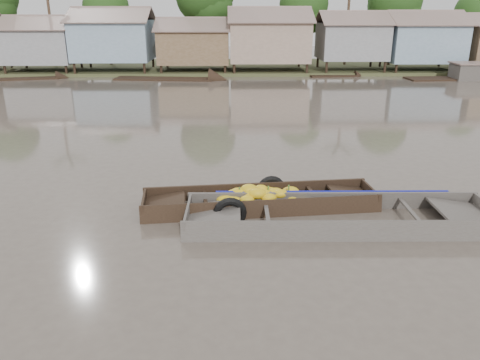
{
  "coord_description": "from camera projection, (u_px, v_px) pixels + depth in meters",
  "views": [
    {
      "loc": [
        -0.79,
        -11.41,
        5.17
      ],
      "look_at": [
        -0.54,
        0.51,
        0.8
      ],
      "focal_mm": 35.0,
      "sensor_mm": 36.0,
      "label": 1
    }
  ],
  "objects": [
    {
      "name": "riverbank",
      "position": [
        273.0,
        34.0,
        41.41
      ],
      "size": [
        120.0,
        12.47,
        10.22
      ],
      "color": "#384723",
      "rests_on": "ground"
    },
    {
      "name": "ground",
      "position": [
        261.0,
        215.0,
        12.5
      ],
      "size": [
        120.0,
        120.0,
        0.0
      ],
      "primitive_type": "plane",
      "color": "#53493F",
      "rests_on": "ground"
    },
    {
      "name": "distant_boats",
      "position": [
        400.0,
        78.0,
        35.53
      ],
      "size": [
        45.87,
        16.38,
        1.38
      ],
      "color": "black",
      "rests_on": "ground"
    },
    {
      "name": "viewer_boat",
      "position": [
        339.0,
        221.0,
        11.97
      ],
      "size": [
        7.89,
        2.17,
        0.63
      ],
      "rotation": [
        0.0,
        0.0,
        -0.01
      ],
      "color": "#413B37",
      "rests_on": "ground"
    },
    {
      "name": "banana_boat",
      "position": [
        256.0,
        201.0,
        12.88
      ],
      "size": [
        6.56,
        2.16,
        0.9
      ],
      "rotation": [
        0.0,
        0.0,
        0.1
      ],
      "color": "black",
      "rests_on": "ground"
    }
  ]
}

